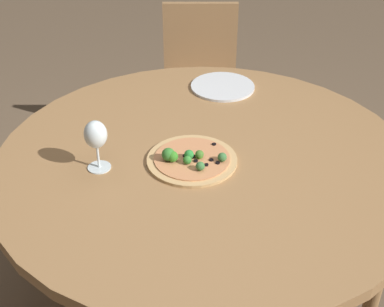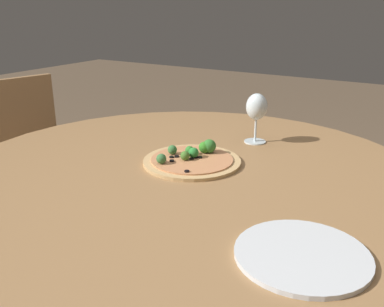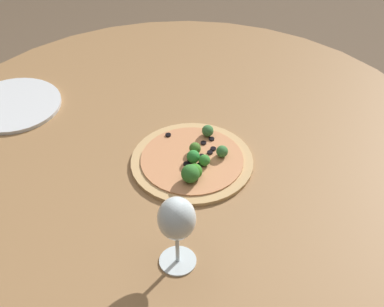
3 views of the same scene
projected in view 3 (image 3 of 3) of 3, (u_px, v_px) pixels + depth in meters
name	position (u px, v px, depth m)	size (l,w,h in m)	color
dining_table	(181.00, 164.00, 1.34)	(1.38, 1.38, 0.73)	olive
pizza	(193.00, 161.00, 1.26)	(0.29, 0.29, 0.06)	tan
wine_glass	(177.00, 221.00, 0.97)	(0.07, 0.07, 0.17)	silver
plate_near	(13.00, 105.00, 1.45)	(0.26, 0.26, 0.01)	silver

